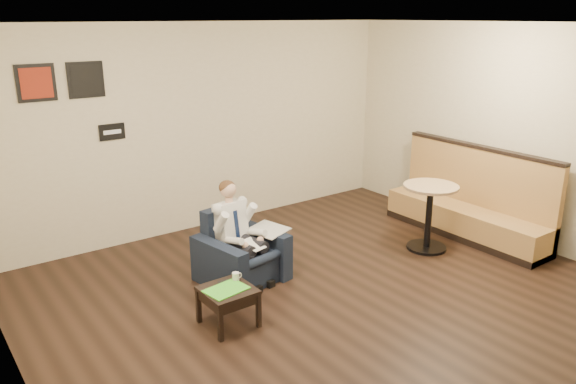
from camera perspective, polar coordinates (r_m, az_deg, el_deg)
ground at (r=5.95m, az=6.29°, el=-11.49°), size 6.00×6.00×0.00m
wall_back at (r=7.81m, az=-8.37°, el=6.48°), size 6.00×0.02×2.80m
wall_left at (r=4.11m, az=-25.85°, el=-5.34°), size 0.02×6.00×2.80m
wall_right at (r=7.72m, az=23.46°, el=5.08°), size 0.02×6.00×2.80m
ceiling at (r=5.21m, az=7.35°, el=16.58°), size 6.00×6.00×0.02m
seating_sign at (r=7.28m, az=-17.45°, el=5.85°), size 0.32×0.02×0.20m
art_print_left at (r=6.97m, az=-24.22°, el=10.07°), size 0.42×0.03×0.42m
art_print_right at (r=7.11m, az=-19.85°, el=10.68°), size 0.42×0.03×0.42m
armchair at (r=6.32m, az=-4.75°, el=-5.62°), size 0.95×0.95×0.79m
seated_man at (r=6.19m, az=-4.14°, el=-4.65°), size 0.64×0.85×1.08m
lap_papers at (r=6.15m, az=-3.59°, el=-5.34°), size 0.24×0.29×0.01m
newspaper at (r=6.41m, az=-2.05°, el=-3.84°), size 0.43×0.50×0.01m
side_table at (r=5.54m, az=-6.09°, el=-11.50°), size 0.48×0.48×0.39m
green_folder at (r=5.43m, az=-6.30°, el=-9.82°), size 0.42×0.33×0.01m
coffee_mug at (r=5.58m, az=-5.34°, el=-8.54°), size 0.07×0.07×0.08m
smartphone at (r=5.58m, az=-6.50°, el=-9.04°), size 0.13×0.08×0.01m
banquette at (r=7.87m, az=17.79°, el=-0.13°), size 0.56×2.34×1.20m
cafe_table at (r=7.33m, az=14.09°, el=-2.51°), size 0.82×0.82×0.85m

